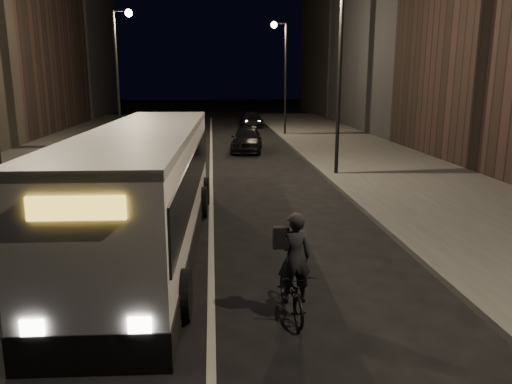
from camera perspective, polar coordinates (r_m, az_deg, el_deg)
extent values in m
plane|color=black|center=(10.59, -5.14, -11.47)|extent=(180.00, 180.00, 0.00)
cube|color=#3D3C3A|center=(25.46, 14.38, 2.90)|extent=(7.00, 70.00, 0.16)
cube|color=#3D3C3A|center=(25.51, -24.62, 2.14)|extent=(7.00, 70.00, 0.16)
cylinder|color=black|center=(22.33, 9.49, 12.30)|extent=(0.16, 0.16, 8.00)
cylinder|color=black|center=(38.04, 3.40, 12.68)|extent=(0.16, 0.16, 8.00)
cube|color=black|center=(38.16, 2.78, 18.71)|extent=(0.90, 0.08, 0.08)
sphere|color=#FFD18C|center=(38.10, 2.07, 18.57)|extent=(0.44, 0.44, 0.44)
cylinder|color=black|center=(32.15, -15.57, 12.18)|extent=(0.16, 0.16, 8.00)
cube|color=black|center=(32.29, -15.19, 19.33)|extent=(0.90, 0.08, 0.08)
sphere|color=#FFD18C|center=(32.21, -14.35, 19.21)|extent=(0.44, 0.44, 0.44)
cube|color=white|center=(13.09, -12.30, 0.23)|extent=(2.83, 11.69, 3.10)
cube|color=black|center=(13.00, -12.40, 2.10)|extent=(2.89, 11.31, 1.11)
cube|color=white|center=(12.85, -12.63, 6.77)|extent=(2.85, 11.69, 0.17)
cube|color=gold|center=(7.33, -19.82, -1.71)|extent=(1.36, 0.16, 0.34)
cylinder|color=black|center=(9.96, -22.79, -11.09)|extent=(0.37, 0.98, 0.97)
cylinder|color=black|center=(9.43, -8.52, -11.55)|extent=(0.37, 0.98, 0.97)
cylinder|color=black|center=(17.07, -14.21, -0.57)|extent=(0.37, 0.98, 0.97)
cylinder|color=black|center=(16.76, -6.07, -0.48)|extent=(0.37, 0.98, 0.97)
imported|color=black|center=(9.55, 4.12, -11.20)|extent=(0.75, 1.82, 0.93)
imported|color=black|center=(9.09, 4.39, -7.52)|extent=(0.65, 0.45, 1.70)
imported|color=black|center=(29.93, -1.06, 6.06)|extent=(2.29, 4.56, 1.49)
imported|color=#37373A|center=(39.64, -8.07, 7.47)|extent=(1.50, 3.83, 1.24)
imported|color=black|center=(45.28, -0.56, 8.34)|extent=(1.94, 4.66, 1.35)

